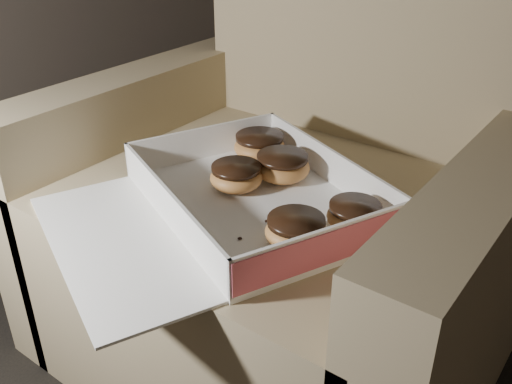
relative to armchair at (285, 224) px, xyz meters
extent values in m
cube|color=tan|center=(0.00, -0.05, -0.08)|extent=(0.71, 0.71, 0.41)
cube|color=tan|center=(0.00, 0.28, 0.38)|extent=(0.71, 0.14, 0.51)
cube|color=tan|center=(-0.38, -0.05, -0.02)|extent=(0.12, 0.71, 0.55)
cube|color=tan|center=(0.38, -0.05, -0.02)|extent=(0.12, 0.71, 0.55)
cube|color=white|center=(0.03, -0.15, 0.13)|extent=(0.52, 0.47, 0.01)
cube|color=white|center=(0.10, 0.00, 0.16)|extent=(0.39, 0.18, 0.06)
cube|color=white|center=(-0.03, -0.29, 0.16)|extent=(0.39, 0.18, 0.06)
cube|color=white|center=(-0.16, -0.06, 0.16)|extent=(0.14, 0.30, 0.06)
cube|color=white|center=(0.23, -0.23, 0.16)|extent=(0.14, 0.30, 0.06)
cube|color=#CD5262|center=(0.23, -0.23, 0.16)|extent=(0.13, 0.29, 0.05)
cube|color=white|center=(-0.07, -0.37, 0.12)|extent=(0.46, 0.34, 0.01)
ellipsoid|color=#C57D45|center=(-0.07, 0.00, 0.15)|extent=(0.10, 0.10, 0.05)
cylinder|color=black|center=(-0.07, 0.00, 0.18)|extent=(0.09, 0.09, 0.01)
ellipsoid|color=#C57D45|center=(0.21, -0.12, 0.15)|extent=(0.09, 0.09, 0.04)
cylinder|color=black|center=(0.21, -0.12, 0.17)|extent=(0.08, 0.08, 0.01)
ellipsoid|color=#C57D45|center=(0.02, -0.05, 0.15)|extent=(0.10, 0.10, 0.05)
cylinder|color=black|center=(0.02, -0.05, 0.18)|extent=(0.09, 0.09, 0.01)
ellipsoid|color=#C57D45|center=(-0.02, -0.13, 0.15)|extent=(0.09, 0.09, 0.05)
cylinder|color=black|center=(-0.02, -0.13, 0.17)|extent=(0.09, 0.09, 0.01)
ellipsoid|color=#C57D45|center=(0.16, -0.21, 0.15)|extent=(0.10, 0.10, 0.05)
cylinder|color=black|center=(0.16, -0.21, 0.17)|extent=(0.09, 0.09, 0.01)
ellipsoid|color=black|center=(0.08, -0.26, 0.13)|extent=(0.01, 0.01, 0.00)
ellipsoid|color=black|center=(-0.09, -0.24, 0.13)|extent=(0.01, 0.01, 0.00)
ellipsoid|color=black|center=(-0.06, -0.24, 0.13)|extent=(0.01, 0.01, 0.00)
ellipsoid|color=black|center=(0.09, -0.19, 0.13)|extent=(0.01, 0.01, 0.00)
camera|label=1|loc=(0.55, -0.84, 0.62)|focal=40.00mm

